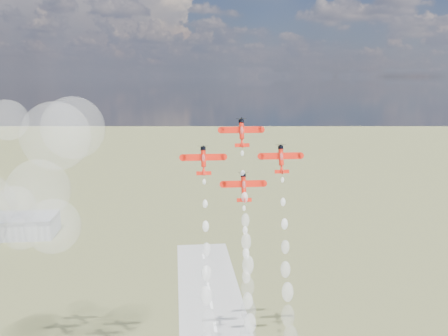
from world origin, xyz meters
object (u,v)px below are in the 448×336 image
Objects in this scene: plane_left at (203,160)px; plane_right at (281,159)px; hangar at (17,226)px; plane_slot at (244,187)px; plane_lead at (242,132)px.

plane_left is 25.17m from plane_right.
hangar is at bearing 130.48° from plane_right.
plane_left is at bearing 167.52° from plane_slot.
plane_lead reaches higher than plane_right.
plane_left and plane_right have the same top height.
plane_slot is (0.00, -5.57, -16.72)m from plane_lead.
hangar is 210.71m from plane_left.
plane_lead is 1.00× the size of plane_right.
hangar is at bearing 127.34° from plane_slot.
plane_right is (12.59, -2.79, -8.36)m from plane_lead.
hangar is at bearing 124.94° from plane_left.
plane_lead is at bearing -51.71° from hangar.
plane_slot is at bearing -90.00° from plane_lead.
plane_left reaches higher than hangar.
plane_slot is (126.32, -165.57, 62.11)m from hangar.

